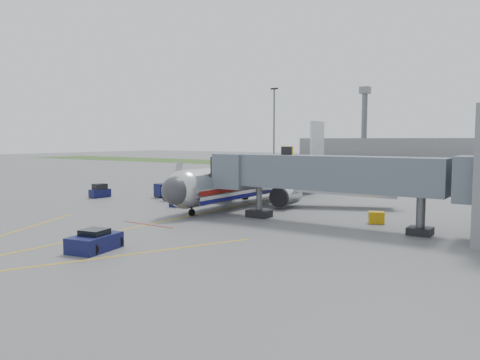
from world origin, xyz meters
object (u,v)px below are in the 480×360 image
Objects in this scene: airliner at (262,179)px; ramp_worker at (167,189)px; belt_loader at (182,201)px; pushback_tug at (95,242)px; baggage_tug at (100,191)px.

airliner reaches higher than ramp_worker.
ramp_worker is at bearing 143.13° from belt_loader.
belt_loader is (-9.60, 19.88, -0.10)m from pushback_tug.
ramp_worker is (5.97, 6.27, 0.18)m from baggage_tug.
belt_loader is (13.61, 0.54, -0.28)m from baggage_tug.
belt_loader reaches higher than pushback_tug.
baggage_tug is (-19.21, -8.84, -1.86)m from airliner.
ramp_worker reaches higher than baggage_tug.
pushback_tug is at bearing -81.93° from airliner.
pushback_tug is at bearing -64.23° from belt_loader.
airliner is 13.59m from ramp_worker.
baggage_tug is at bearing 140.19° from pushback_tug.
belt_loader is at bearing -124.03° from airliner.
belt_loader is 2.27× the size of ramp_worker.
belt_loader is at bearing 2.27° from baggage_tug.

